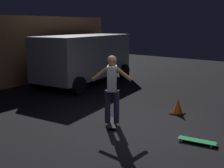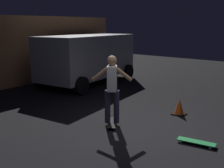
{
  "view_description": "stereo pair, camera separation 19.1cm",
  "coord_description": "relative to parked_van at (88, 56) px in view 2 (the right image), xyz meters",
  "views": [
    {
      "loc": [
        -5.11,
        -3.23,
        2.45
      ],
      "look_at": [
        -0.1,
        0.76,
        1.05
      ],
      "focal_mm": 43.56,
      "sensor_mm": 36.0,
      "label": 1
    },
    {
      "loc": [
        -4.99,
        -3.37,
        2.45
      ],
      "look_at": [
        -0.1,
        0.76,
        1.05
      ],
      "focal_mm": 43.56,
      "sensor_mm": 36.0,
      "label": 2
    }
  ],
  "objects": [
    {
      "name": "ground_plane",
      "position": [
        -3.1,
        -4.78,
        -1.16
      ],
      "size": [
        28.0,
        28.0,
        0.0
      ],
      "primitive_type": "plane",
      "color": "black"
    },
    {
      "name": "skateboard_spare",
      "position": [
        -2.92,
        -6.09,
        -1.11
      ],
      "size": [
        0.34,
        0.8,
        0.07
      ],
      "color": "green",
      "rests_on": "ground_plane"
    },
    {
      "name": "parked_van",
      "position": [
        0.0,
        0.0,
        0.0
      ],
      "size": [
        4.83,
        2.8,
        2.03
      ],
      "color": "#B2B2B7",
      "rests_on": "ground_plane"
    },
    {
      "name": "skateboard_ridden",
      "position": [
        -3.19,
        -4.02,
        -1.11
      ],
      "size": [
        0.74,
        0.63,
        0.07
      ],
      "color": "black",
      "rests_on": "ground_plane"
    },
    {
      "name": "skater",
      "position": [
        -3.19,
        -4.02,
        -0.12
      ],
      "size": [
        0.67,
        0.84,
        1.67
      ],
      "color": "#382D4C",
      "rests_on": "skateboard_ridden"
    },
    {
      "name": "traffic_cone",
      "position": [
        -1.37,
        -4.92,
        -0.95
      ],
      "size": [
        0.34,
        0.34,
        0.46
      ],
      "color": "black",
      "rests_on": "ground_plane"
    }
  ]
}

